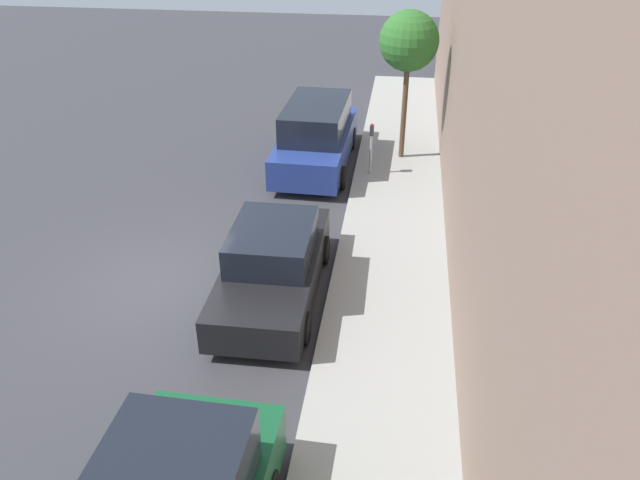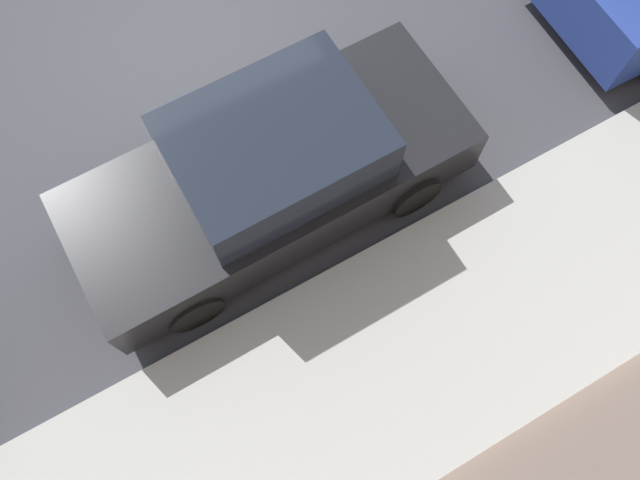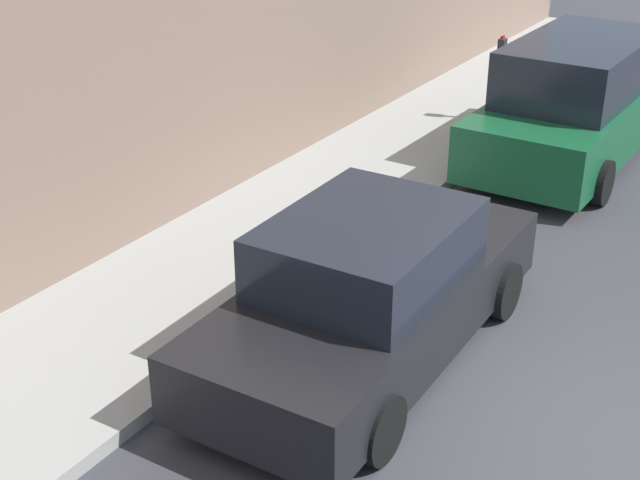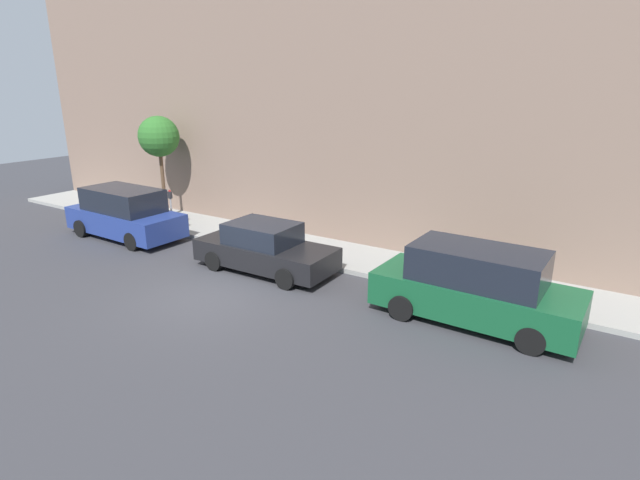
# 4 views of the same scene
# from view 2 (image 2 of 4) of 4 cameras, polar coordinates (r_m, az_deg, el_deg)

# --- Properties ---
(ground_plane) EXTENTS (60.00, 60.00, 0.00)m
(ground_plane) POSITION_cam_2_polar(r_m,az_deg,el_deg) (8.77, -11.26, 16.24)
(ground_plane) COLOR #38383D
(sidewalk) EXTENTS (2.47, 32.00, 0.15)m
(sidewalk) POSITION_cam_2_polar(r_m,az_deg,el_deg) (6.89, 5.80, -11.50)
(sidewalk) COLOR #9E9E99
(sidewalk) RESTS_ON ground_plane
(parked_sedan_second) EXTENTS (1.92, 4.52, 1.54)m
(parked_sedan_second) POSITION_cam_2_polar(r_m,az_deg,el_deg) (6.89, -4.43, 6.25)
(parked_sedan_second) COLOR black
(parked_sedan_second) RESTS_ON ground_plane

